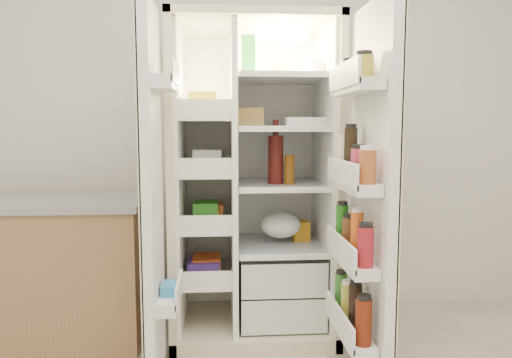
{
  "coord_description": "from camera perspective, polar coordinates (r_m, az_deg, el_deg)",
  "views": [
    {
      "loc": [
        -0.13,
        -1.18,
        1.21
      ],
      "look_at": [
        0.05,
        1.25,
        0.95
      ],
      "focal_mm": 34.0,
      "sensor_mm": 36.0,
      "label": 1
    }
  ],
  "objects": [
    {
      "name": "wall_back",
      "position": [
        3.19,
        -1.94,
        8.67
      ],
      "size": [
        4.0,
        0.02,
        2.7
      ],
      "primitive_type": "cube",
      "color": "silver",
      "rests_on": "floor"
    },
    {
      "name": "kitchen_counter",
      "position": [
        3.01,
        -23.44,
        -9.86
      ],
      "size": [
        1.11,
        0.59,
        0.81
      ],
      "color": "#94714A",
      "rests_on": "floor"
    },
    {
      "name": "fridge_door",
      "position": [
        2.26,
        13.0,
        -2.5
      ],
      "size": [
        0.17,
        0.58,
        1.72
      ],
      "color": "white",
      "rests_on": "floor"
    },
    {
      "name": "freezer_door",
      "position": [
        2.27,
        -12.07,
        -2.01
      ],
      "size": [
        0.15,
        0.4,
        1.72
      ],
      "color": "white",
      "rests_on": "floor"
    },
    {
      "name": "refrigerator",
      "position": [
        2.88,
        -0.12,
        -3.2
      ],
      "size": [
        0.92,
        0.7,
        1.8
      ],
      "color": "beige",
      "rests_on": "floor"
    }
  ]
}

